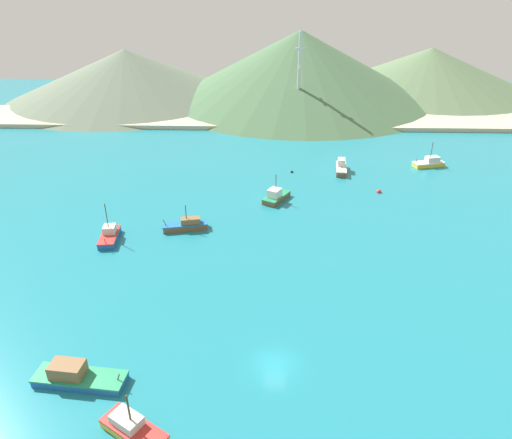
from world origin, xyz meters
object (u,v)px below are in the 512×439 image
Objects in this scene: fishing_boat_5 at (186,225)px; radio_tower at (299,77)px; fishing_boat_1 at (76,376)px; fishing_boat_2 at (276,196)px; fishing_boat_4 at (341,168)px; fishing_boat_7 at (109,235)px; fishing_boat_3 at (429,163)px; fishing_boat_6 at (132,428)px; buoy_0 at (292,172)px; buoy_1 at (379,192)px.

fishing_boat_5 is 0.31× the size of radio_tower.
fishing_boat_1 is 1.38× the size of fishing_boat_2.
fishing_boat_4 is 53.80m from fishing_boat_7.
radio_tower reaches higher than fishing_boat_3.
radio_tower is (20.86, 111.93, 12.60)m from fishing_boat_6.
fishing_boat_2 is at bearing -132.74° from fishing_boat_4.
radio_tower is at bearing 127.11° from fishing_boat_3.
fishing_boat_5 reaches higher than fishing_boat_4.
fishing_boat_2 is at bearing 65.32° from fishing_boat_1.
fishing_boat_2 is 0.92× the size of fishing_boat_5.
fishing_boat_6 is 39.21m from fishing_boat_7.
fishing_boat_3 reaches higher than fishing_boat_5.
fishing_boat_7 reaches higher than fishing_boat_2.
fishing_boat_4 is 41.86m from fishing_boat_5.
fishing_boat_7 is 44.78m from buoy_0.
fishing_boat_5 is 12.86m from fishing_boat_7.
radio_tower is (34.81, 75.29, 12.53)m from fishing_boat_7.
buoy_1 is (49.03, 21.12, -0.63)m from fishing_boat_7.
buoy_0 is (19.36, 27.72, -0.71)m from fishing_boat_5.
fishing_boat_2 is at bearing 30.58° from fishing_boat_7.
fishing_boat_6 is (-28.84, -69.27, -0.25)m from fishing_boat_4.
buoy_0 is 20.44m from buoy_1.
fishing_boat_1 is 1.47× the size of fishing_boat_7.
buoy_0 is 45.61m from radio_tower.
fishing_boat_2 is 15.76m from buoy_0.
fishing_boat_4 is 13.11m from buoy_1.
fishing_boat_3 is 73.76m from fishing_boat_7.
buoy_1 is (21.18, 4.66, -0.77)m from fishing_boat_2.
fishing_boat_1 is 72.97m from fishing_boat_4.
buoy_1 is at bearing 24.89° from fishing_boat_5.
fishing_boat_2 is at bearing -150.56° from fishing_boat_3.
fishing_boat_5 is at bearing -107.60° from radio_tower.
buoy_0 is at bearing 148.66° from buoy_1.
fishing_boat_4 is 1.04× the size of fishing_boat_6.
buoy_1 is at bearing -61.49° from fishing_boat_4.
fishing_boat_7 is at bearing -161.71° from fishing_boat_5.
fishing_boat_6 reaches higher than buoy_1.
fishing_boat_1 is 1.27× the size of fishing_boat_5.
fishing_boat_3 is 32.75m from buoy_0.
fishing_boat_2 is 7.51× the size of buoy_1.
buoy_1 is at bearing 12.42° from fishing_boat_2.
fishing_boat_7 is at bearing -114.81° from radio_tower.
fishing_boat_2 reaches higher than buoy_1.
fishing_boat_1 is 88.67m from fishing_boat_3.
fishing_boat_4 is 0.29× the size of radio_tower.
fishing_boat_3 reaches higher than fishing_boat_1.
fishing_boat_5 is 33.82m from buoy_0.
fishing_boat_3 is 1.05× the size of fishing_boat_6.
fishing_boat_1 is 10.37× the size of buoy_1.
fishing_boat_5 is 12.29× the size of buoy_0.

